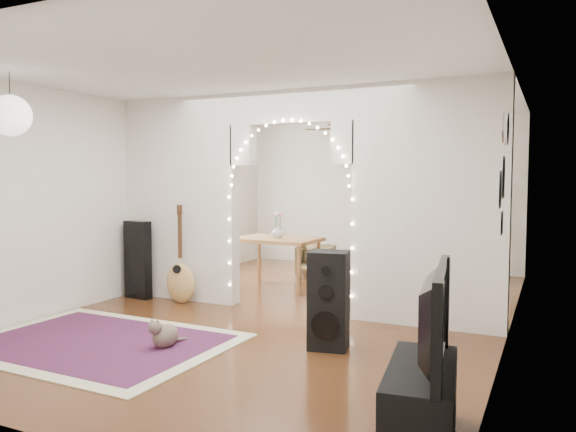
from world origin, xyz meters
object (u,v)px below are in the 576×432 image
at_px(acoustic_guitar, 180,267).
at_px(floor_speaker, 329,300).
at_px(dining_table, 278,243).
at_px(media_console, 421,406).
at_px(dining_chair_left, 316,261).
at_px(bookcase, 403,226).
at_px(dining_chair_right, 415,265).

xyz_separation_m(acoustic_guitar, floor_speaker, (2.46, -0.99, -0.01)).
relative_size(floor_speaker, dining_table, 0.76).
height_order(media_console, dining_chair_left, dining_chair_left).
distance_m(acoustic_guitar, bookcase, 4.27).
bearing_deg(media_console, dining_table, 119.12).
bearing_deg(bookcase, acoustic_guitar, -111.21).
relative_size(bookcase, dining_chair_left, 2.67).
height_order(media_console, dining_table, dining_table).
height_order(floor_speaker, dining_table, floor_speaker).
xyz_separation_m(media_console, dining_chair_left, (-2.83, 5.11, 0.02)).
height_order(dining_chair_left, dining_chair_right, dining_chair_left).
height_order(bookcase, dining_table, bookcase).
xyz_separation_m(bookcase, dining_chair_left, (-1.14, -1.22, -0.52)).
bearing_deg(media_console, acoustic_guitar, 137.49).
bearing_deg(dining_table, media_console, -49.95).
distance_m(floor_speaker, media_console, 2.03).
bearing_deg(floor_speaker, dining_chair_left, 103.76).
bearing_deg(media_console, bookcase, 97.37).
distance_m(acoustic_guitar, dining_table, 1.60).
relative_size(acoustic_guitar, dining_chair_right, 2.21).
xyz_separation_m(floor_speaker, media_console, (1.23, -1.60, -0.22)).
height_order(acoustic_guitar, bookcase, bookcase).
relative_size(floor_speaker, dining_chair_right, 1.91).
bearing_deg(acoustic_guitar, media_console, -57.90).
bearing_deg(dining_chair_left, media_console, -70.92).
height_order(bookcase, dining_chair_right, bookcase).
height_order(floor_speaker, dining_chair_right, floor_speaker).
xyz_separation_m(media_console, bookcase, (-1.68, 6.34, 0.54)).
bearing_deg(bookcase, dining_chair_right, -54.38).
bearing_deg(dining_chair_right, bookcase, 114.12).
distance_m(floor_speaker, dining_table, 2.98).
xyz_separation_m(media_console, dining_chair_right, (-1.30, 5.64, -0.02)).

